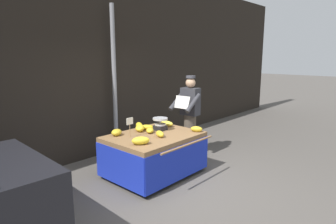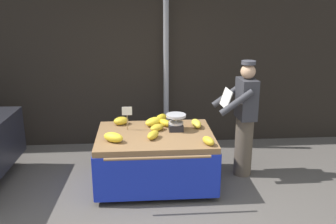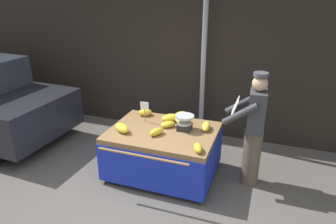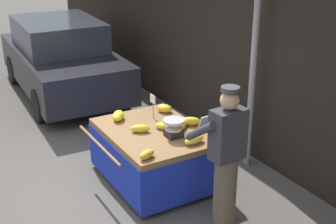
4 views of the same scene
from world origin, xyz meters
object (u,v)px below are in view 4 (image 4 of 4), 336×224
banana_cart (154,144)px  banana_bunch_5 (140,128)px  banana_bunch_2 (147,154)px  banana_bunch_8 (191,121)px  street_pole (254,59)px  weighing_scale (174,128)px  banana_bunch_4 (181,126)px  banana_bunch_6 (164,108)px  banana_bunch_3 (118,116)px  banana_bunch_7 (194,140)px  parked_car (62,58)px  banana_bunch_1 (164,126)px  price_sign (153,101)px  vendor_person (226,158)px  banana_bunch_0 (176,121)px

banana_cart → banana_bunch_5: (-0.03, -0.18, 0.25)m
banana_bunch_2 → banana_bunch_8: (-0.55, 0.95, 0.01)m
street_pole → banana_cart: 1.77m
weighing_scale → banana_bunch_4: size_ratio=1.08×
street_pole → banana_bunch_5: bearing=-100.3°
banana_bunch_2 → banana_bunch_6: banana_bunch_6 is taller
banana_bunch_8 → weighing_scale: bearing=-63.3°
weighing_scale → banana_bunch_8: size_ratio=1.03×
street_pole → banana_bunch_3: bearing=-115.8°
banana_cart → banana_bunch_7: (0.61, 0.24, 0.25)m
banana_bunch_6 → parked_car: parked_car is taller
banana_bunch_1 → banana_bunch_3: size_ratio=0.82×
banana_cart → price_sign: (-0.38, 0.20, 0.45)m
banana_bunch_6 → banana_bunch_7: (1.09, -0.20, -0.00)m
weighing_scale → vendor_person: 1.00m
banana_bunch_5 → banana_bunch_8: 0.70m
banana_bunch_4 → banana_bunch_8: (-0.04, 0.18, 0.01)m
banana_bunch_1 → banana_bunch_7: bearing=10.7°
banana_bunch_0 → banana_bunch_2: 1.04m
street_pole → parked_car: (-4.29, -1.33, -0.83)m
weighing_scale → banana_bunch_2: (0.36, -0.58, -0.07)m
price_sign → banana_bunch_7: price_sign is taller
banana_bunch_0 → banana_bunch_4: 0.16m
banana_bunch_0 → banana_bunch_3: 0.82m
weighing_scale → banana_bunch_3: bearing=-155.7°
banana_bunch_0 → banana_bunch_3: size_ratio=1.02×
banana_bunch_1 → parked_car: size_ratio=0.06×
banana_bunch_0 → banana_bunch_6: banana_bunch_0 is taller
banana_bunch_5 → banana_bunch_6: (-0.45, 0.62, 0.01)m
price_sign → banana_bunch_8: (0.49, 0.31, -0.19)m
price_sign → banana_bunch_7: size_ratio=1.21×
price_sign → banana_bunch_4: price_sign is taller
weighing_scale → banana_bunch_2: size_ratio=1.26×
banana_cart → banana_bunch_6: banana_bunch_6 is taller
vendor_person → banana_bunch_7: bearing=177.1°
price_sign → banana_bunch_0: (0.38, 0.16, -0.19)m
banana_bunch_8 → parked_car: parked_car is taller
street_pole → vendor_person: size_ratio=1.84×
price_sign → banana_bunch_4: bearing=13.9°
banana_bunch_8 → vendor_person: bearing=-14.1°
vendor_person → banana_bunch_4: bearing=173.9°
banana_cart → banana_bunch_6: 0.70m
banana_bunch_5 → vendor_person: size_ratio=0.15×
banana_cart → banana_bunch_1: banana_bunch_1 is taller
price_sign → banana_bunch_0: 0.45m
banana_bunch_0 → parked_car: (-4.03, -0.28, -0.06)m
banana_cart → weighing_scale: weighing_scale is taller
weighing_scale → banana_bunch_4: bearing=126.5°
banana_bunch_4 → banana_bunch_5: (-0.19, -0.51, 0.00)m
street_pole → banana_bunch_6: 1.44m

